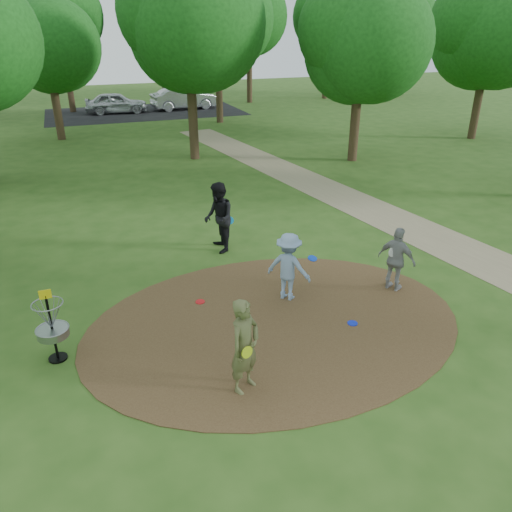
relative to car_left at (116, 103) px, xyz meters
name	(u,v)px	position (x,y,z in m)	size (l,w,h in m)	color
ground	(275,323)	(0.00, -30.13, -0.75)	(100.00, 100.00, 0.00)	#2D5119
dirt_clearing	(275,322)	(0.00, -30.13, -0.74)	(8.40, 8.40, 0.02)	#47301C
footpath	(452,246)	(6.50, -28.13, -0.74)	(2.00, 40.00, 0.01)	#8C7A5B
parking_lot	(145,112)	(2.00, -0.13, -0.74)	(14.00, 8.00, 0.01)	black
player_observer_with_disc	(245,346)	(-1.34, -31.94, 0.16)	(0.79, 0.72, 1.81)	brown
player_throwing_with_disc	(289,267)	(0.71, -29.22, 0.09)	(1.32, 1.20, 1.66)	#839DC3
player_walking_with_disc	(219,218)	(-0.02, -25.98, 0.26)	(0.85, 1.04, 2.02)	black
player_waiting_with_disc	(397,260)	(3.32, -29.74, 0.07)	(0.82, 1.03, 1.63)	gray
disc_ground_blue	(352,323)	(1.56, -30.78, -0.72)	(0.22, 0.22, 0.02)	#0C21D6
disc_ground_red	(200,302)	(-1.32, -28.70, -0.72)	(0.22, 0.22, 0.02)	red
car_left	(116,103)	(0.00, 0.00, 0.00)	(1.76, 4.37, 1.49)	#A7ABAE
car_right	(184,98)	(5.07, 0.12, 0.07)	(1.73, 4.96, 1.64)	#A3A5AB
disc_golf_basket	(51,321)	(-4.50, -29.83, 0.13)	(0.63, 0.63, 1.54)	black
tree_ring	(253,49)	(2.67, -21.52, 4.45)	(37.48, 45.89, 9.08)	#332316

